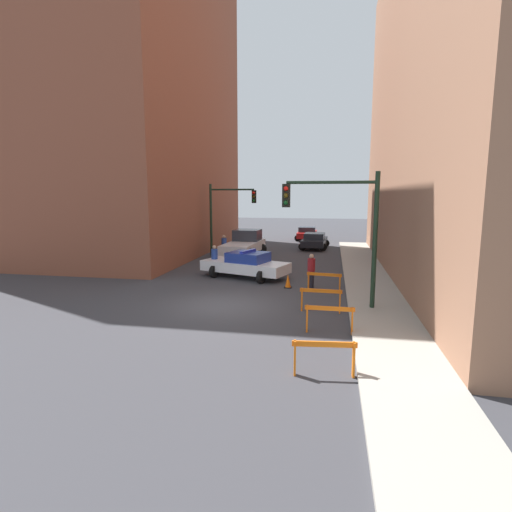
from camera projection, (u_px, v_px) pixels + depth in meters
name	position (u px, v px, depth m)	size (l,w,h in m)	color
ground_plane	(223.00, 305.00, 16.21)	(120.00, 120.00, 0.00)	#38383D
sidewalk_right	(381.00, 312.00, 15.05)	(2.40, 44.00, 0.12)	#9E998E
building_corner_left	(117.00, 102.00, 30.26)	(14.00, 20.00, 22.85)	brown
traffic_light_near	(344.00, 219.00, 15.21)	(3.64, 0.35, 5.20)	black
traffic_light_far	(225.00, 209.00, 28.75)	(3.44, 0.35, 5.20)	black
police_car	(246.00, 264.00, 21.52)	(5.05, 3.28, 1.52)	white
white_truck	(244.00, 244.00, 28.67)	(2.84, 5.51, 1.90)	silver
parked_car_near	(315.00, 241.00, 33.00)	(2.45, 4.40, 1.31)	black
parked_car_mid	(307.00, 233.00, 39.24)	(2.32, 4.33, 1.31)	maroon
pedestrian_crossing	(215.00, 259.00, 22.34)	(0.49, 0.49, 1.66)	#382D23
pedestrian_corner	(224.00, 246.00, 27.90)	(0.39, 0.39, 1.66)	black
pedestrian_sidewalk	(311.00, 270.00, 19.11)	(0.50, 0.50, 1.66)	black
barrier_front	(324.00, 352.00, 9.83)	(1.60, 0.32, 0.90)	orange
barrier_mid	(330.00, 315.00, 12.89)	(1.60, 0.16, 0.90)	orange
barrier_back	(321.00, 296.00, 15.24)	(1.60, 0.21, 0.90)	orange
barrier_corner	(324.00, 279.00, 18.32)	(1.59, 0.36, 0.90)	orange
traffic_cone	(288.00, 281.00, 19.24)	(0.36, 0.36, 0.66)	black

